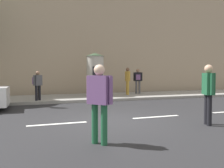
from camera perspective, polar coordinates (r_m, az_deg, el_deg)
The scene contains 10 objects.
ground_plane at distance 7.97m, azimuth -0.34°, elevation -8.57°, with size 80.00×80.00×0.00m, color #232326.
sidewalk_curb at distance 14.68m, azimuth -9.73°, elevation -3.26°, with size 36.00×4.00×0.15m, color gray.
lane_markings at distance 7.97m, azimuth -0.34°, elevation -8.55°, with size 25.80×0.16×0.01m.
building_backdrop at distance 19.75m, azimuth -12.54°, elevation 10.82°, with size 36.00×5.00×8.84m, color tan.
poster_column at distance 14.90m, azimuth -4.02°, elevation 2.34°, with size 1.16×1.16×2.66m.
pedestrian_with_backpack at distance 5.18m, azimuth -3.01°, elevation -3.09°, with size 0.49×0.54×1.72m.
pedestrian_in_dark_shirt at distance 7.66m, azimuth 21.85°, elevation -1.14°, with size 0.40×0.61×1.79m.
pedestrian_near_pole at distance 16.65m, azimuth 6.16°, elevation 1.23°, with size 0.58×0.48×1.71m.
pedestrian_in_light_jacket at distance 15.71m, azimuth 3.72°, elevation 1.23°, with size 0.29×0.58×1.77m.
pedestrian_tallest at distance 12.94m, azimuth -17.25°, elevation 0.20°, with size 0.51×0.51×1.51m.
Camera 1 is at (-2.67, -7.36, 1.52)m, focal length 38.58 mm.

